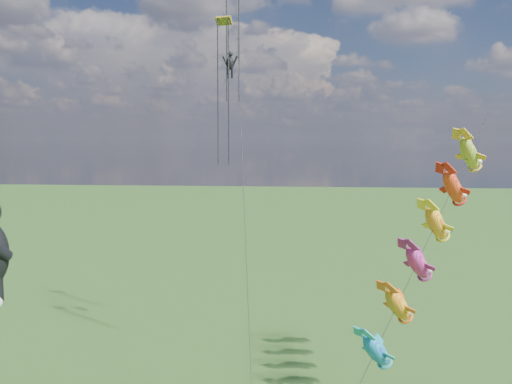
{
  "coord_description": "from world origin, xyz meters",
  "views": [
    {
      "loc": [
        12.31,
        -22.47,
        14.26
      ],
      "look_at": [
        9.14,
        9.6,
        11.29
      ],
      "focal_mm": 40.0,
      "sensor_mm": 36.0,
      "label": 1
    }
  ],
  "objects": [
    {
      "name": "parafoil_rig",
      "position": [
        7.22,
        12.94,
        19.21
      ],
      "size": [
        3.99,
        17.21,
        27.46
      ],
      "rotation": [
        0.0,
        0.0,
        0.27
      ],
      "color": "brown",
      "rests_on": "ground"
    },
    {
      "name": "fish_windsock_rig",
      "position": [
        18.12,
        6.78,
        9.02
      ],
      "size": [
        10.34,
        12.31,
        16.05
      ],
      "rotation": [
        0.0,
        0.0,
        -0.37
      ],
      "color": "brown",
      "rests_on": "ground"
    }
  ]
}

